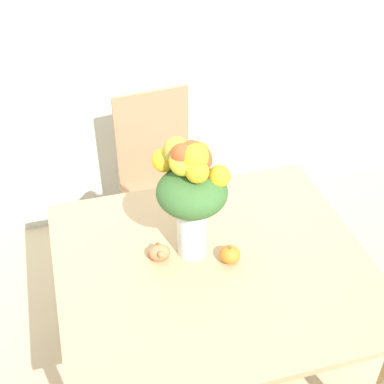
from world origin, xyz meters
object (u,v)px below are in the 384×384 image
at_px(pumpkin, 229,254).
at_px(dining_chair_near_window, 161,182).
at_px(turkey_figurine, 159,250).
at_px(flower_vase, 191,188).

height_order(pumpkin, dining_chair_near_window, dining_chair_near_window).
bearing_deg(pumpkin, dining_chair_near_window, 94.89).
distance_m(pumpkin, turkey_figurine, 0.27).
height_order(turkey_figurine, dining_chair_near_window, dining_chair_near_window).
relative_size(flower_vase, pumpkin, 6.06).
bearing_deg(dining_chair_near_window, turkey_figurine, -108.54).
bearing_deg(pumpkin, flower_vase, 144.04).
distance_m(pumpkin, dining_chair_near_window, 0.92).
relative_size(pumpkin, dining_chair_near_window, 0.08).
bearing_deg(dining_chair_near_window, flower_vase, -99.27).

